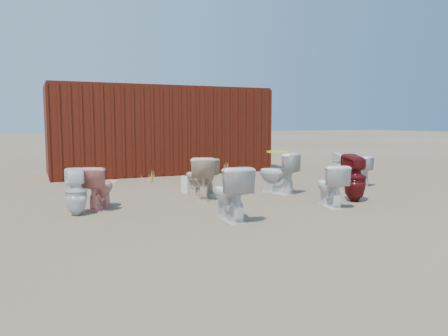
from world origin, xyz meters
name	(u,v)px	position (x,y,z in m)	size (l,w,h in m)	color
ground	(237,201)	(0.00, 0.00, 0.00)	(100.00, 100.00, 0.00)	brown
shipping_container	(158,130)	(0.00, 5.20, 1.20)	(6.00, 2.40, 2.40)	#4E120D
toilet_front_a	(230,193)	(-0.77, -1.34, 0.41)	(0.45, 0.80, 0.81)	white
toilet_front_pink	(99,187)	(-2.41, 0.32, 0.36)	(0.40, 0.71, 0.72)	#F79B8F
toilet_front_c	(331,186)	(1.22, -1.11, 0.36)	(0.41, 0.71, 0.73)	white
toilet_front_maroon	(355,178)	(1.92, -0.91, 0.43)	(0.39, 0.40, 0.86)	#611012
toilet_front_e	(356,171)	(3.25, 0.59, 0.34)	(0.38, 0.67, 0.68)	white
toilet_back_a	(76,192)	(-2.80, -0.06, 0.37)	(0.33, 0.34, 0.73)	white
toilet_back_beige_left	(200,176)	(-0.33, 1.03, 0.36)	(0.40, 0.71, 0.72)	beige
toilet_back_beige_right	(203,177)	(-0.46, 0.53, 0.40)	(0.44, 0.78, 0.80)	beige
toilet_back_yellowlid	(278,173)	(1.12, 0.46, 0.41)	(0.46, 0.81, 0.83)	white
toilet_back_e	(341,166)	(3.59, 1.54, 0.34)	(0.31, 0.32, 0.68)	white
yellow_lid	(278,152)	(1.12, 0.46, 0.84)	(0.42, 0.52, 0.03)	yellow
loose_tank	(194,183)	(-0.36, 1.32, 0.17)	(0.50, 0.20, 0.35)	silver
loose_lid_near	(210,196)	(-0.25, 0.69, 0.01)	(0.38, 0.49, 0.02)	beige
loose_lid_far	(110,182)	(-1.69, 3.50, 0.01)	(0.36, 0.47, 0.02)	beige
weed_clump_a	(85,182)	(-2.35, 2.70, 0.14)	(0.36, 0.36, 0.28)	#AC8E44
weed_clump_b	(192,175)	(0.13, 2.75, 0.16)	(0.32, 0.32, 0.32)	#AC8E44
weed_clump_c	(279,172)	(2.37, 2.46, 0.17)	(0.36, 0.36, 0.33)	#AC8E44
weed_clump_d	(147,177)	(-0.88, 3.09, 0.14)	(0.30, 0.30, 0.28)	#AC8E44
weed_clump_e	(229,169)	(1.44, 3.50, 0.17)	(0.34, 0.34, 0.34)	#AC8E44
weed_clump_f	(347,185)	(2.72, 0.24, 0.11)	(0.28, 0.28, 0.21)	#AC8E44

